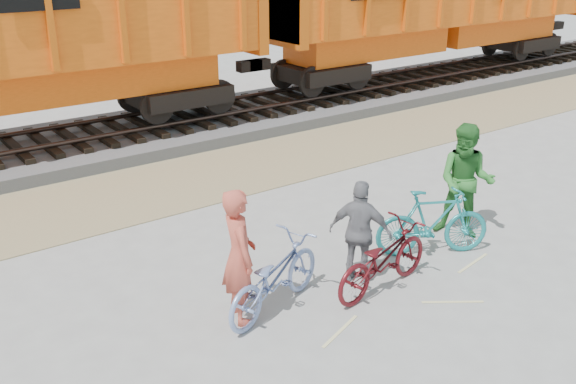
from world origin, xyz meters
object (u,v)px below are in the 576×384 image
at_px(person_woman, 360,232).
at_px(person_solo, 239,256).
at_px(bicycle_teal, 433,222).
at_px(person_man, 466,181).
at_px(bicycle_blue, 274,277).
at_px(bicycle_maroon, 383,259).

bearing_deg(person_woman, person_solo, 50.65).
relative_size(bicycle_teal, person_solo, 1.00).
xyz_separation_m(person_solo, person_man, (4.58, -0.04, 0.05)).
distance_m(bicycle_blue, person_man, 4.11).
height_order(bicycle_teal, person_solo, person_solo).
bearing_deg(bicycle_teal, person_man, -50.96).
height_order(bicycle_teal, bicycle_maroon, bicycle_teal).
bearing_deg(bicycle_teal, bicycle_blue, 115.22).
xyz_separation_m(bicycle_maroon, person_man, (2.47, 0.56, 0.50)).
height_order(bicycle_blue, person_man, person_man).
xyz_separation_m(bicycle_teal, person_solo, (-3.58, 0.24, 0.38)).
relative_size(person_solo, person_man, 0.95).
xyz_separation_m(bicycle_blue, bicycle_maroon, (1.61, -0.50, -0.01)).
distance_m(bicycle_maroon, person_woman, 0.51).
bearing_deg(bicycle_maroon, person_man, -84.69).
relative_size(bicycle_blue, bicycle_maroon, 1.02).
xyz_separation_m(bicycle_blue, person_solo, (-0.50, 0.10, 0.43)).
relative_size(bicycle_teal, person_man, 0.95).
bearing_deg(person_man, bicycle_maroon, -109.37).
height_order(bicycle_maroon, person_woman, person_woman).
distance_m(bicycle_blue, bicycle_maroon, 1.68).
distance_m(bicycle_blue, person_solo, 0.67).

